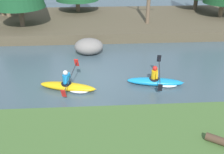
% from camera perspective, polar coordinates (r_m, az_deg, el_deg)
% --- Properties ---
extents(ground_plane, '(90.00, 90.00, 0.00)m').
position_cam_1_polar(ground_plane, '(13.26, -4.59, -0.74)').
color(ground_plane, '#425660').
extents(riverbank_far, '(44.00, 8.33, 0.68)m').
position_cam_1_polar(riverbank_far, '(21.83, -4.39, 11.74)').
color(riverbank_far, brown).
rests_on(riverbank_far, ground).
extents(kayaker_lead, '(2.79, 2.06, 1.20)m').
position_cam_1_polar(kayaker_lead, '(12.91, 9.85, -0.91)').
color(kayaker_lead, '#1993D6').
rests_on(kayaker_lead, ground).
extents(kayaker_middle, '(2.78, 2.04, 1.20)m').
position_cam_1_polar(kayaker_middle, '(12.44, -9.15, -2.00)').
color(kayaker_middle, yellow).
rests_on(kayaker_middle, ground).
extents(boulder_midstream, '(1.76, 1.38, 1.00)m').
position_cam_1_polar(boulder_midstream, '(16.24, -5.07, 6.65)').
color(boulder_midstream, gray).
rests_on(boulder_midstream, ground).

